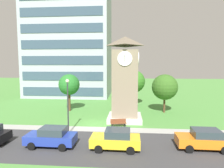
{
  "coord_description": "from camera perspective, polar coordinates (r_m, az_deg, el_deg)",
  "views": [
    {
      "loc": [
        3.85,
        -22.5,
        7.07
      ],
      "look_at": [
        1.72,
        3.09,
        4.56
      ],
      "focal_mm": 31.24,
      "sensor_mm": 36.0,
      "label": 1
    }
  ],
  "objects": [
    {
      "name": "clock_tower",
      "position": [
        24.7,
        3.8,
        0.17
      ],
      "size": [
        4.24,
        4.24,
        10.59
      ],
      "color": "gray",
      "rests_on": "ground"
    },
    {
      "name": "street_asphalt",
      "position": [
        18.17,
        -8.25,
        -17.36
      ],
      "size": [
        120.0,
        7.2,
        0.01
      ],
      "primitive_type": "cube",
      "color": "#38383A",
      "rests_on": "ground"
    },
    {
      "name": "street_lamp",
      "position": [
        20.35,
        -12.82,
        -4.61
      ],
      "size": [
        0.36,
        0.36,
        5.63
      ],
      "color": "#333338",
      "rests_on": "ground"
    },
    {
      "name": "tree_streetside",
      "position": [
        30.48,
        -12.43,
        -0.22
      ],
      "size": [
        3.19,
        3.19,
        5.68
      ],
      "color": "#513823",
      "rests_on": "ground"
    },
    {
      "name": "tree_by_building",
      "position": [
        34.71,
        6.38,
        0.73
      ],
      "size": [
        3.99,
        3.99,
        6.15
      ],
      "color": "#513823",
      "rests_on": "ground"
    },
    {
      "name": "parked_car_orange",
      "position": [
        18.69,
        25.3,
        -14.36
      ],
      "size": [
        4.42,
        2.09,
        1.69
      ],
      "color": "orange",
      "rests_on": "ground"
    },
    {
      "name": "ground_plane",
      "position": [
        23.9,
        -4.83,
        -11.64
      ],
      "size": [
        160.0,
        160.0,
        0.0
      ],
      "primitive_type": "plane",
      "color": "#4C893D"
    },
    {
      "name": "parked_car_yellow",
      "position": [
        17.01,
        1.15,
        -15.82
      ],
      "size": [
        4.16,
        2.1,
        1.69
      ],
      "color": "gold",
      "rests_on": "ground"
    },
    {
      "name": "kerb_strip",
      "position": [
        22.2,
        -5.63,
        -13.0
      ],
      "size": [
        120.0,
        1.6,
        0.01
      ],
      "primitive_type": "cube",
      "color": "#9E9E99",
      "rests_on": "ground"
    },
    {
      "name": "parked_car_blue",
      "position": [
        18.29,
        -17.3,
        -14.52
      ],
      "size": [
        4.29,
        2.05,
        1.69
      ],
      "color": "#23389E",
      "rests_on": "ground"
    },
    {
      "name": "tree_near_tower",
      "position": [
        29.77,
        15.18,
        -0.89
      ],
      "size": [
        3.78,
        3.78,
        5.71
      ],
      "color": "#513823",
      "rests_on": "ground"
    },
    {
      "name": "office_building",
      "position": [
        46.72,
        -12.43,
        14.49
      ],
      "size": [
        18.35,
        10.89,
        28.8
      ],
      "color": "#9EA8B2",
      "rests_on": "ground"
    },
    {
      "name": "park_bench",
      "position": [
        22.78,
        1.87,
        -11.28
      ],
      "size": [
        1.86,
        0.83,
        0.88
      ],
      "color": "brown",
      "rests_on": "ground"
    }
  ]
}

